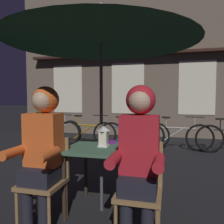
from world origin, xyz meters
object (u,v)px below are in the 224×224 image
object	(u,v)px
bicycle_nearest	(53,132)
potted_plant	(43,121)
cafe_table	(101,155)
bicycle_third	(131,135)
bicycle_second	(87,133)
book	(107,142)
patio_umbrella	(101,26)
lantern	(104,136)
person_left_hooded	(42,142)
chair_left	(46,176)
person_right_hooded	(139,147)
bicycle_fourth	(177,136)
chair_right	(140,185)

from	to	relation	value
bicycle_nearest	potted_plant	world-z (taller)	potted_plant
cafe_table	bicycle_third	bearing A→B (deg)	93.51
bicycle_nearest	potted_plant	bearing A→B (deg)	133.94
bicycle_second	book	xyz separation A→B (m)	(1.41, -3.05, 0.41)
patio_umbrella	lantern	distance (m)	1.20
person_left_hooded	book	distance (m)	0.80
cafe_table	lantern	xyz separation A→B (m)	(0.03, -0.01, 0.22)
bicycle_nearest	bicycle_third	world-z (taller)	same
book	potted_plant	world-z (taller)	potted_plant
lantern	bicycle_second	distance (m)	3.59
chair_left	book	xyz separation A→B (m)	(0.50, 0.56, 0.26)
chair_left	bicycle_third	world-z (taller)	chair_left
lantern	person_right_hooded	world-z (taller)	person_right_hooded
bicycle_fourth	cafe_table	bearing A→B (deg)	-105.93
bicycle_second	potted_plant	bearing A→B (deg)	157.24
patio_umbrella	potted_plant	xyz separation A→B (m)	(-3.18, 3.99, -1.51)
person_left_hooded	potted_plant	world-z (taller)	person_left_hooded
bicycle_third	chair_left	bearing A→B (deg)	-94.55
patio_umbrella	chair_right	xyz separation A→B (m)	(0.48, -0.37, -1.57)
potted_plant	chair_left	bearing A→B (deg)	-58.21
cafe_table	patio_umbrella	distance (m)	1.42
cafe_table	person_left_hooded	size ratio (longest dim) A/B	0.53
cafe_table	lantern	size ratio (longest dim) A/B	3.20
cafe_table	bicycle_second	bearing A→B (deg)	113.30
person_right_hooded	book	distance (m)	0.78
person_left_hooded	cafe_table	bearing A→B (deg)	41.57
person_left_hooded	book	size ratio (longest dim) A/B	7.00
cafe_table	person_left_hooded	world-z (taller)	person_left_hooded
bicycle_third	bicycle_fourth	world-z (taller)	same
lantern	chair_right	distance (m)	0.69
person_left_hooded	bicycle_fourth	bearing A→B (deg)	69.12
person_left_hooded	book	world-z (taller)	person_left_hooded
person_right_hooded	lantern	bearing A→B (deg)	137.25
person_right_hooded	bicycle_fourth	world-z (taller)	person_right_hooded
chair_right	bicycle_third	size ratio (longest dim) A/B	0.52
potted_plant	bicycle_fourth	bearing A→B (deg)	-9.46
person_right_hooded	book	xyz separation A→B (m)	(-0.46, 0.62, -0.09)
chair_left	person_left_hooded	xyz separation A→B (m)	(-0.00, -0.06, 0.36)
lantern	book	xyz separation A→B (m)	(-0.01, 0.20, -0.11)
chair_right	bicycle_nearest	xyz separation A→B (m)	(-2.87, 3.54, -0.14)
cafe_table	bicycle_fourth	size ratio (longest dim) A/B	0.44
patio_umbrella	bicycle_second	size ratio (longest dim) A/B	1.38
chair_right	lantern	bearing A→B (deg)	141.39
lantern	potted_plant	xyz separation A→B (m)	(-3.21, 4.00, -0.32)
potted_plant	cafe_table	bearing A→B (deg)	-51.44
person_right_hooded	book	size ratio (longest dim) A/B	7.00
bicycle_second	patio_umbrella	bearing A→B (deg)	-66.70
bicycle_nearest	bicycle_fourth	size ratio (longest dim) A/B	1.00
bicycle_fourth	potted_plant	world-z (taller)	potted_plant
patio_umbrella	chair_right	world-z (taller)	patio_umbrella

